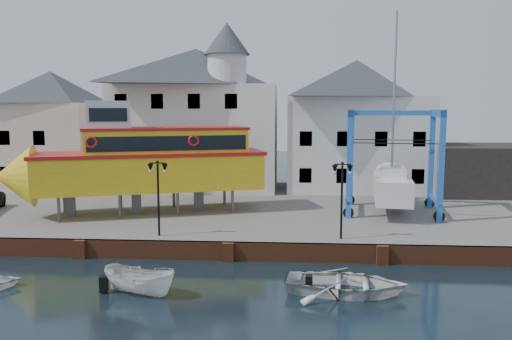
{
  "coord_description": "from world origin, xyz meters",
  "views": [
    {
      "loc": [
        3.16,
        -25.4,
        7.96
      ],
      "look_at": [
        1.0,
        7.0,
        4.0
      ],
      "focal_mm": 35.0,
      "sensor_mm": 36.0,
      "label": 1
    }
  ],
  "objects": [
    {
      "name": "hardstanding",
      "position": [
        0.0,
        11.0,
        0.5
      ],
      "size": [
        44.0,
        22.0,
        1.0
      ],
      "primitive_type": "cube",
      "color": "#625E59",
      "rests_on": "ground"
    },
    {
      "name": "travel_lift",
      "position": [
        10.19,
        9.15,
        3.23
      ],
      "size": [
        6.86,
        9.07,
        13.36
      ],
      "rotation": [
        0.0,
        0.0,
        -0.14
      ],
      "color": "#1D6DB1",
      "rests_on": "hardstanding"
    },
    {
      "name": "quay_wall",
      "position": [
        -0.0,
        0.1,
        0.5
      ],
      "size": [
        44.0,
        0.47,
        1.0
      ],
      "color": "brown",
      "rests_on": "ground"
    },
    {
      "name": "motorboat_a",
      "position": [
        -3.26,
        -4.93,
        0.0
      ],
      "size": [
        3.84,
        2.49,
        1.39
      ],
      "primitive_type": "imported",
      "rotation": [
        0.0,
        0.0,
        1.22
      ],
      "color": "silver",
      "rests_on": "ground"
    },
    {
      "name": "lamp_post_right",
      "position": [
        6.0,
        1.2,
        4.17
      ],
      "size": [
        1.12,
        0.32,
        4.2
      ],
      "color": "black",
      "rests_on": "hardstanding"
    },
    {
      "name": "tour_boat",
      "position": [
        -7.06,
        7.12,
        4.54
      ],
      "size": [
        17.63,
        9.25,
        7.5
      ],
      "rotation": [
        0.0,
        0.0,
        0.32
      ],
      "color": "#59595E",
      "rests_on": "hardstanding"
    },
    {
      "name": "building_white_main",
      "position": [
        -4.87,
        18.39,
        7.34
      ],
      "size": [
        14.0,
        8.3,
        14.0
      ],
      "color": "silver",
      "rests_on": "hardstanding"
    },
    {
      "name": "motorboat_b",
      "position": [
        5.67,
        -4.25,
        0.0
      ],
      "size": [
        5.62,
        4.3,
        1.08
      ],
      "primitive_type": "imported",
      "rotation": [
        0.0,
        0.0,
        1.46
      ],
      "color": "silver",
      "rests_on": "ground"
    },
    {
      "name": "lamp_post_left",
      "position": [
        -4.0,
        1.2,
        4.17
      ],
      "size": [
        1.12,
        0.32,
        4.2
      ],
      "color": "black",
      "rests_on": "hardstanding"
    },
    {
      "name": "ground",
      "position": [
        0.0,
        0.0,
        0.0
      ],
      "size": [
        140.0,
        140.0,
        0.0
      ],
      "primitive_type": "plane",
      "color": "#16242D",
      "rests_on": "ground"
    },
    {
      "name": "shed_dark",
      "position": [
        19.0,
        17.0,
        3.0
      ],
      "size": [
        8.0,
        7.0,
        4.0
      ],
      "primitive_type": "cube",
      "color": "black",
      "rests_on": "hardstanding"
    },
    {
      "name": "building_pink",
      "position": [
        -18.0,
        18.0,
        6.15
      ],
      "size": [
        8.0,
        7.0,
        10.3
      ],
      "color": "beige",
      "rests_on": "hardstanding"
    },
    {
      "name": "building_white_right",
      "position": [
        9.0,
        19.0,
        6.6
      ],
      "size": [
        12.0,
        8.0,
        11.2
      ],
      "color": "silver",
      "rests_on": "hardstanding"
    }
  ]
}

